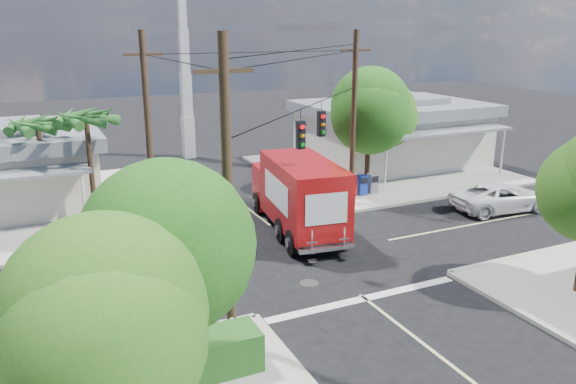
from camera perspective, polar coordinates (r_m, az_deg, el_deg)
ground at (r=23.44m, az=2.09°, el=-6.42°), size 120.00×120.00×0.00m
sidewalk_ne at (r=37.67m, az=9.29°, el=2.31°), size 14.12×14.12×0.14m
sidewalk_nw at (r=31.41m, az=-25.72°, el=-1.98°), size 14.12×14.12×0.14m
road_markings at (r=22.25m, az=3.84°, el=-7.72°), size 32.00×32.00×0.01m
building_ne at (r=38.99m, az=10.53°, el=6.11°), size 11.80×10.20×4.50m
radio_tower at (r=40.71m, az=-10.38°, el=11.26°), size 0.80×0.80×17.00m
tree_sw_front at (r=12.92m, az=-10.19°, el=-5.42°), size 3.88×3.78×6.03m
tree_sw_back at (r=10.52m, az=-19.92°, el=-14.16°), size 3.56×3.42×5.41m
tree_ne_front at (r=31.41m, az=8.33°, el=8.30°), size 4.21×4.14×6.66m
tree_ne_back at (r=34.74m, az=9.92°, el=8.03°), size 3.77×3.66×5.82m
palm_nw_front at (r=27.11m, az=-19.82°, el=6.85°), size 3.01×3.08×5.59m
palm_nw_back at (r=28.54m, az=-24.07°, el=6.07°), size 3.01×3.08×5.19m
utility_poles at (r=22.84m, az=-3.19°, el=5.23°), size 12.00×10.68×9.00m
picket_fence at (r=16.12m, az=-14.29°, el=-15.57°), size 5.94×0.06×1.00m
hedge_sw at (r=15.42m, az=-14.44°, el=-17.15°), size 6.20×1.20×1.10m
vending_boxes at (r=31.39m, az=7.50°, el=0.73°), size 1.90×0.50×1.10m
delivery_truck at (r=25.62m, az=1.02°, el=-0.24°), size 3.50×8.23×3.46m
parked_car at (r=30.83m, az=20.80°, el=-0.45°), size 5.42×2.93×1.44m
pedestrian at (r=15.45m, az=-13.32°, el=-16.02°), size 0.67×0.62×1.54m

